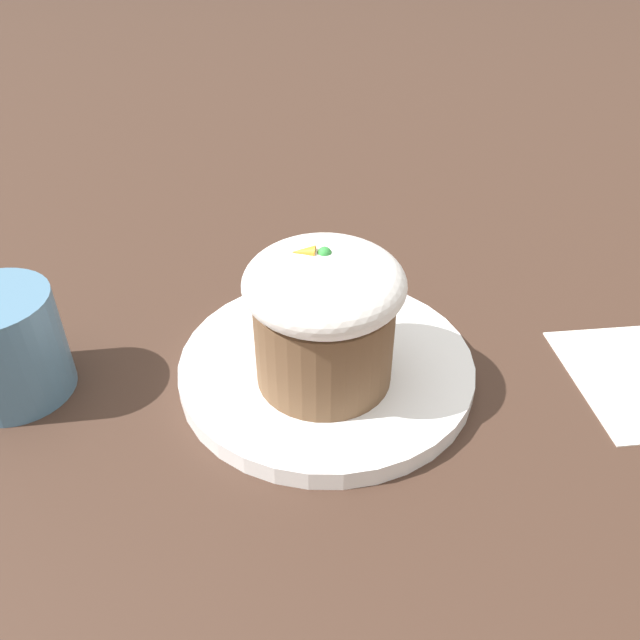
# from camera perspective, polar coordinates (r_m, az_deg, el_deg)

# --- Properties ---
(ground_plane) EXTENTS (4.00, 4.00, 0.00)m
(ground_plane) POSITION_cam_1_polar(r_m,az_deg,el_deg) (0.48, 0.58, -4.90)
(ground_plane) COLOR #3D281E
(dessert_plate) EXTENTS (0.22, 0.22, 0.01)m
(dessert_plate) POSITION_cam_1_polar(r_m,az_deg,el_deg) (0.47, 0.58, -4.23)
(dessert_plate) COLOR white
(dessert_plate) RESTS_ON ground_plane
(carrot_cake) EXTENTS (0.11, 0.11, 0.11)m
(carrot_cake) POSITION_cam_1_polar(r_m,az_deg,el_deg) (0.42, -0.00, 0.60)
(carrot_cake) COLOR brown
(carrot_cake) RESTS_ON dessert_plate
(spoon) EXTENTS (0.08, 0.12, 0.01)m
(spoon) POSITION_cam_1_polar(r_m,az_deg,el_deg) (0.47, 0.99, -2.31)
(spoon) COLOR silver
(spoon) RESTS_ON dessert_plate
(coffee_cup) EXTENTS (0.11, 0.08, 0.08)m
(coffee_cup) POSITION_cam_1_polar(r_m,az_deg,el_deg) (0.49, -27.08, -2.15)
(coffee_cup) COLOR teal
(coffee_cup) RESTS_ON ground_plane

